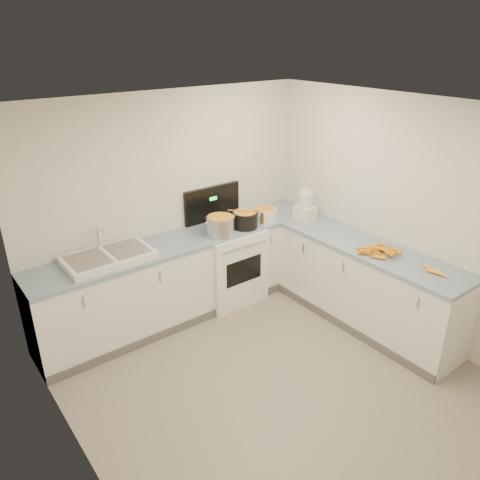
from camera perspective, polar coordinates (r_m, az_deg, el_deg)
floor at (r=4.58m, az=5.67°, el=-17.69°), size 3.50×4.00×0.00m
ceiling at (r=3.46m, az=7.41°, el=14.90°), size 3.50×4.00×0.00m
wall_back at (r=5.35m, az=-8.47°, el=4.30°), size 3.50×0.00×2.50m
wall_left at (r=3.09m, az=-18.55°, el=-12.86°), size 0.00×4.00×2.50m
wall_right at (r=5.13m, az=20.78°, el=2.08°), size 0.00×4.00×2.50m
counter_back at (r=5.43m, az=-6.40°, el=-4.31°), size 3.50×0.62×0.94m
counter_right at (r=5.38m, az=15.15°, el=-5.36°), size 0.62×2.20×0.94m
stove at (r=5.68m, az=-1.59°, el=-2.74°), size 0.76×0.65×1.36m
sink at (r=4.85m, az=-15.76°, el=-2.00°), size 0.86×0.52×0.31m
steel_pot at (r=5.24m, az=-2.41°, el=1.64°), size 0.37×0.37×0.24m
black_pot at (r=5.44m, az=0.61°, el=2.39°), size 0.35×0.35×0.21m
wooden_spoon at (r=5.40m, az=0.61°, el=3.52°), size 0.29×0.32×0.02m
mixing_bowl at (r=5.70m, az=3.05°, el=3.21°), size 0.33×0.33×0.13m
extract_bottle at (r=5.57m, az=2.72°, el=2.54°), size 0.04×0.04×0.11m
spice_jar at (r=5.67m, az=3.99°, el=2.88°), size 0.06×0.06×0.10m
food_processor at (r=5.70m, az=7.98°, el=4.08°), size 0.21×0.25×0.39m
carrot_pile at (r=5.03m, az=16.65°, el=-1.20°), size 0.45×0.41×0.08m
peeled_carrots at (r=4.80m, az=22.86°, el=-3.64°), size 0.10×0.30×0.04m
peelings at (r=4.80m, az=-18.24°, el=-2.14°), size 0.23×0.24×0.01m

